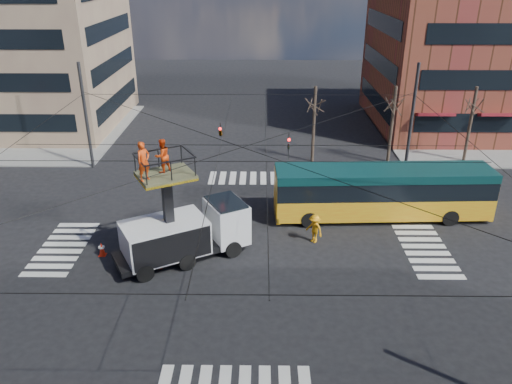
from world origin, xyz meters
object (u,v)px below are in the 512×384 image
at_px(worker_ground, 156,252).
at_px(city_bus, 382,192).
at_px(flagger, 314,229).
at_px(utility_truck, 184,221).
at_px(traffic_cone, 102,249).

bearing_deg(worker_ground, city_bus, -88.57).
xyz_separation_m(city_bus, flagger, (-4.37, -3.11, -0.89)).
xyz_separation_m(city_bus, worker_ground, (-12.65, -5.86, -0.78)).
bearing_deg(city_bus, flagger, -146.90).
xyz_separation_m(utility_truck, worker_ground, (-1.33, -1.12, -1.20)).
bearing_deg(flagger, city_bus, 80.83).
height_order(utility_truck, traffic_cone, utility_truck).
bearing_deg(flagger, utility_truck, -121.35).
height_order(city_bus, flagger, city_bus).
bearing_deg(worker_ground, utility_truck, -73.29).
relative_size(city_bus, worker_ground, 6.95).
bearing_deg(utility_truck, worker_ground, -168.47).
bearing_deg(flagger, worker_ground, -116.17).
distance_m(utility_truck, city_bus, 12.28).
distance_m(city_bus, worker_ground, 13.96).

